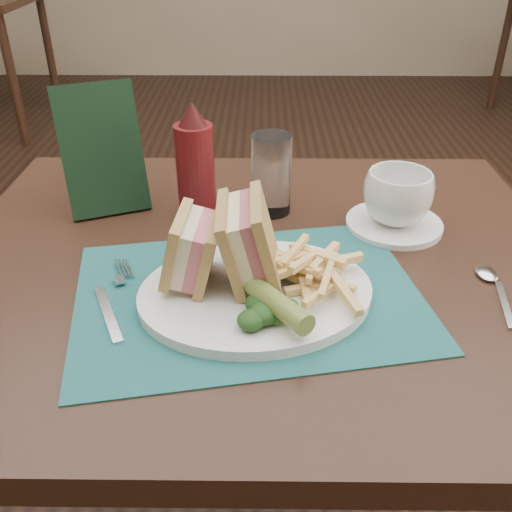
{
  "coord_description": "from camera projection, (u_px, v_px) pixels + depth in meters",
  "views": [
    {
      "loc": [
        0.0,
        -1.2,
        1.18
      ],
      "look_at": [
        -0.0,
        -0.57,
        0.8
      ],
      "focal_mm": 40.0,
      "sensor_mm": 36.0,
      "label": 1
    }
  ],
  "objects": [
    {
      "name": "pickle_spear",
      "position": [
        274.0,
        301.0,
        0.66
      ],
      "size": [
        0.09,
        0.11,
        0.03
      ],
      "primitive_type": "cylinder",
      "rotation": [
        1.54,
        0.0,
        0.63
      ],
      "color": "#5D722B",
      "rests_on": "plate"
    },
    {
      "name": "fork",
      "position": [
        113.0,
        297.0,
        0.72
      ],
      "size": [
        0.1,
        0.17,
        0.01
      ],
      "primitive_type": null,
      "rotation": [
        0.0,
        0.0,
        0.43
      ],
      "color": "silver",
      "rests_on": "placemat"
    },
    {
      "name": "table_main",
      "position": [
        258.0,
        435.0,
        1.02
      ],
      "size": [
        0.9,
        0.75,
        0.75
      ],
      "primitive_type": null,
      "color": "black",
      "rests_on": "ground"
    },
    {
      "name": "floor",
      "position": [
        259.0,
        386.0,
        1.64
      ],
      "size": [
        7.0,
        7.0,
        0.0
      ],
      "primitive_type": "plane",
      "color": "black",
      "rests_on": "ground"
    },
    {
      "name": "check_presenter",
      "position": [
        102.0,
        150.0,
        0.9
      ],
      "size": [
        0.15,
        0.12,
        0.2
      ],
      "primitive_type": "cube",
      "rotation": [
        -0.31,
        0.0,
        0.39
      ],
      "color": "black",
      "rests_on": "table_main"
    },
    {
      "name": "plate",
      "position": [
        256.0,
        293.0,
        0.73
      ],
      "size": [
        0.34,
        0.3,
        0.01
      ],
      "primitive_type": null,
      "rotation": [
        0.0,
        0.0,
        0.2
      ],
      "color": "white",
      "rests_on": "placemat"
    },
    {
      "name": "wall_back",
      "position": [
        262.0,
        75.0,
        4.62
      ],
      "size": [
        6.0,
        0.0,
        6.0
      ],
      "primitive_type": "plane",
      "rotation": [
        1.57,
        0.0,
        0.0
      ],
      "color": "tan",
      "rests_on": "ground"
    },
    {
      "name": "sandwich_half_a",
      "position": [
        176.0,
        248.0,
        0.72
      ],
      "size": [
        0.08,
        0.1,
        0.1
      ],
      "primitive_type": null,
      "rotation": [
        0.0,
        0.24,
        -0.07
      ],
      "color": "tan",
      "rests_on": "plate"
    },
    {
      "name": "ketchup_bottle",
      "position": [
        195.0,
        161.0,
        0.89
      ],
      "size": [
        0.07,
        0.07,
        0.19
      ],
      "primitive_type": null,
      "rotation": [
        0.0,
        0.0,
        -0.18
      ],
      "color": "#580F11",
      "rests_on": "table_main"
    },
    {
      "name": "kale_garnish",
      "position": [
        263.0,
        309.0,
        0.67
      ],
      "size": [
        0.11,
        0.08,
        0.03
      ],
      "primitive_type": null,
      "color": "#173613",
      "rests_on": "plate"
    },
    {
      "name": "sandwich_half_b",
      "position": [
        232.0,
        240.0,
        0.71
      ],
      "size": [
        0.08,
        0.12,
        0.11
      ],
      "primitive_type": null,
      "rotation": [
        0.0,
        -0.24,
        0.02
      ],
      "color": "tan",
      "rests_on": "plate"
    },
    {
      "name": "spoon",
      "position": [
        498.0,
        291.0,
        0.74
      ],
      "size": [
        0.06,
        0.15,
        0.01
      ],
      "primitive_type": null,
      "rotation": [
        0.0,
        0.0,
        -0.18
      ],
      "color": "silver",
      "rests_on": "table_main"
    },
    {
      "name": "saucer",
      "position": [
        394.0,
        224.0,
        0.9
      ],
      "size": [
        0.16,
        0.16,
        0.01
      ],
      "primitive_type": "cylinder",
      "rotation": [
        0.0,
        0.0,
        0.04
      ],
      "color": "white",
      "rests_on": "table_main"
    },
    {
      "name": "fries_pile",
      "position": [
        311.0,
        266.0,
        0.72
      ],
      "size": [
        0.18,
        0.2,
        0.05
      ],
      "primitive_type": null,
      "color": "#EAC475",
      "rests_on": "plate"
    },
    {
      "name": "coffee_cup",
      "position": [
        398.0,
        197.0,
        0.87
      ],
      "size": [
        0.12,
        0.12,
        0.08
      ],
      "primitive_type": "imported",
      "rotation": [
        0.0,
        0.0,
        0.19
      ],
      "color": "white",
      "rests_on": "saucer"
    },
    {
      "name": "drinking_glass",
      "position": [
        271.0,
        174.0,
        0.91
      ],
      "size": [
        0.08,
        0.08,
        0.13
      ],
      "primitive_type": "cylinder",
      "rotation": [
        0.0,
        0.0,
        -0.27
      ],
      "color": "white",
      "rests_on": "table_main"
    },
    {
      "name": "placemat",
      "position": [
        249.0,
        295.0,
        0.74
      ],
      "size": [
        0.49,
        0.39,
        0.0
      ],
      "primitive_type": "cube",
      "rotation": [
        0.0,
        0.0,
        0.18
      ],
      "color": "#1A5553",
      "rests_on": "table_main"
    }
  ]
}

